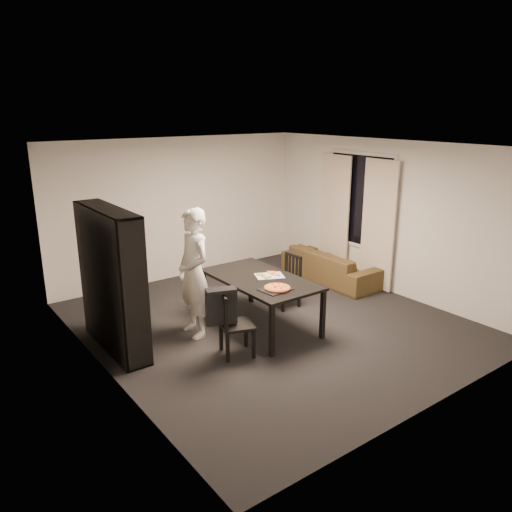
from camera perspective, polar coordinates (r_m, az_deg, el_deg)
room at (r=7.12m, az=1.79°, el=1.99°), size 5.01×5.51×2.61m
window_pane at (r=9.18m, az=11.79°, el=6.25°), size 0.02×1.40×1.60m
window_frame at (r=9.18m, az=11.77°, el=6.25°), size 0.03×1.52×1.72m
curtain_left at (r=8.85m, az=13.78°, el=3.43°), size 0.03×0.70×2.25m
curtain_right at (r=9.53m, az=9.00°, el=4.63°), size 0.03×0.70×2.25m
bookshelf at (r=6.72m, az=-16.15°, el=-2.70°), size 0.35×1.50×1.90m
dining_table at (r=7.20m, az=0.47°, el=-3.01°), size 0.99×1.79×0.75m
chair_left at (r=6.42m, az=-2.92°, el=-7.32°), size 0.51×0.51×0.86m
chair_right at (r=8.04m, az=3.73°, el=-2.39°), size 0.40×0.40×0.85m
draped_jacket at (r=6.31m, az=-3.99°, el=-5.62°), size 0.41×0.28×0.48m
person at (r=6.92m, az=-7.12°, el=-1.97°), size 0.47×0.68×1.81m
baking_tray at (r=6.72m, az=2.26°, el=-3.83°), size 0.43×0.36×0.01m
pepperoni_pizza at (r=6.72m, az=2.44°, el=-3.64°), size 0.35×0.35×0.03m
kitchen_towel at (r=7.25m, az=1.55°, el=-2.28°), size 0.49×0.44×0.01m
pizza_slices at (r=7.27m, az=1.49°, el=-2.13°), size 0.37×0.32×0.01m
sofa at (r=9.34m, az=8.55°, el=-1.08°), size 0.77×1.97×0.58m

